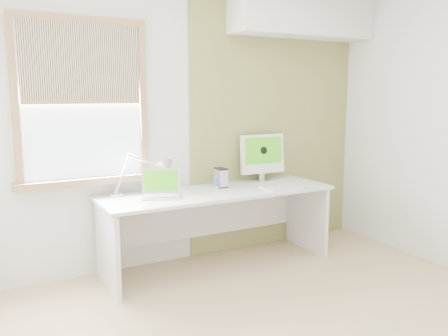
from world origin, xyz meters
TOP-DOWN VIEW (x-y plane):
  - room at (0.00, 0.00)m, footprint 4.04×3.54m
  - accent_wall at (1.00, 1.74)m, footprint 2.00×0.02m
  - soffit at (1.20, 1.57)m, footprint 1.60×0.40m
  - window at (-1.00, 1.71)m, footprint 1.20×0.14m
  - desk at (0.12, 1.44)m, footprint 2.20×0.70m
  - desk_lamp at (-0.41, 1.56)m, footprint 0.63×0.31m
  - laptop at (-0.43, 1.42)m, footprint 0.42×0.38m
  - phone_dock at (0.15, 1.48)m, footprint 0.07×0.07m
  - external_drive at (0.22, 1.52)m, footprint 0.10×0.15m
  - imac at (0.76, 1.61)m, footprint 0.49×0.17m
  - keyboard at (0.71, 1.15)m, footprint 0.45×0.19m
  - mouse at (0.50, 1.21)m, footprint 0.09×0.12m

SIDE VIEW (x-z plane):
  - desk at x=0.12m, z-range 0.17..0.90m
  - keyboard at x=0.71m, z-range 0.73..0.75m
  - mouse at x=0.50m, z-range 0.73..0.76m
  - phone_dock at x=0.15m, z-range 0.70..0.82m
  - laptop at x=-0.43m, z-range 0.67..0.91m
  - external_drive at x=0.22m, z-range 0.73..0.91m
  - desk_lamp at x=-0.41m, z-range 0.74..1.11m
  - imac at x=0.76m, z-range 0.76..1.24m
  - room at x=0.00m, z-range -0.02..2.62m
  - accent_wall at x=1.00m, z-range 0.00..2.60m
  - window at x=-1.00m, z-range 0.83..2.25m
  - soffit at x=1.20m, z-range 2.19..2.61m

